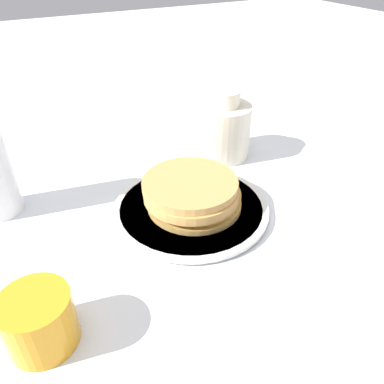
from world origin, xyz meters
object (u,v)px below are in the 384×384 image
at_px(plate, 192,208).
at_px(cream_jug, 223,129).
at_px(pancake_stack, 192,193).
at_px(juice_glass, 39,321).

bearing_deg(plate, cream_jug, 134.18).
distance_m(plate, pancake_stack, 0.03).
bearing_deg(cream_jug, plate, -45.82).
distance_m(juice_glass, cream_jug, 0.52).
bearing_deg(pancake_stack, juice_glass, -62.35).
bearing_deg(juice_glass, plate, 117.43).
relative_size(juice_glass, cream_jug, 0.57).
xyz_separation_m(pancake_stack, cream_jug, (-0.15, 0.15, 0.03)).
bearing_deg(cream_jug, juice_glass, -55.72).
distance_m(pancake_stack, cream_jug, 0.21).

